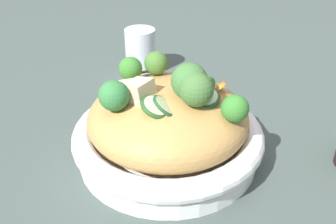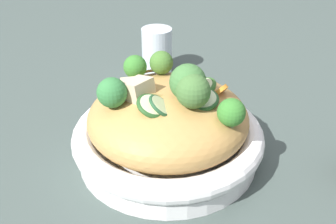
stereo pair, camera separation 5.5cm
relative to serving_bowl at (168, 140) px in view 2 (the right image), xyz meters
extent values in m
plane|color=#404D48|center=(0.00, 0.00, -0.03)|extent=(3.00, 3.00, 0.00)
cylinder|color=white|center=(0.00, 0.00, -0.02)|extent=(0.26, 0.26, 0.02)
torus|color=white|center=(0.00, 0.00, 0.01)|extent=(0.27, 0.27, 0.03)
ellipsoid|color=#B88A4A|center=(0.00, 0.00, 0.04)|extent=(0.22, 0.22, 0.09)
torus|color=tan|center=(-0.01, -0.05, 0.06)|extent=(0.06, 0.06, 0.02)
torus|color=#B28944|center=(0.03, -0.01, 0.06)|extent=(0.08, 0.08, 0.04)
torus|color=#B3844B|center=(-0.04, 0.01, 0.07)|extent=(0.09, 0.09, 0.02)
torus|color=tan|center=(0.03, -0.03, 0.08)|extent=(0.06, 0.06, 0.03)
cone|color=#90AC75|center=(0.03, 0.01, 0.08)|extent=(0.03, 0.03, 0.02)
sphere|color=#407239|center=(0.03, 0.01, 0.10)|extent=(0.06, 0.06, 0.05)
cone|color=#9AB276|center=(-0.06, 0.03, 0.07)|extent=(0.02, 0.02, 0.02)
sphere|color=#44722E|center=(-0.06, 0.03, 0.09)|extent=(0.04, 0.04, 0.03)
cone|color=#92AC74|center=(-0.02, -0.07, 0.07)|extent=(0.02, 0.02, 0.02)
sphere|color=#34783D|center=(-0.02, -0.07, 0.09)|extent=(0.05, 0.05, 0.04)
cone|color=#95B273|center=(0.09, 0.04, 0.06)|extent=(0.02, 0.02, 0.01)
sphere|color=#367A2D|center=(0.09, 0.04, 0.08)|extent=(0.05, 0.05, 0.04)
cone|color=#94B96E|center=(-0.07, -0.01, 0.07)|extent=(0.02, 0.02, 0.02)
sphere|color=#387A2E|center=(-0.07, -0.01, 0.09)|extent=(0.05, 0.05, 0.03)
cone|color=#96B36E|center=(0.05, 0.01, 0.08)|extent=(0.02, 0.02, 0.02)
sphere|color=#426D35|center=(0.05, 0.01, 0.10)|extent=(0.05, 0.05, 0.04)
cylinder|color=orange|center=(0.03, 0.06, 0.08)|extent=(0.03, 0.03, 0.03)
cylinder|color=orange|center=(-0.02, 0.05, 0.08)|extent=(0.02, 0.02, 0.01)
cylinder|color=orange|center=(0.02, 0.05, 0.08)|extent=(0.03, 0.03, 0.02)
cylinder|color=orange|center=(-0.04, -0.03, 0.08)|extent=(0.04, 0.04, 0.02)
cylinder|color=beige|center=(0.02, 0.04, 0.08)|extent=(0.04, 0.04, 0.02)
torus|color=#2F5C24|center=(0.02, 0.04, 0.08)|extent=(0.05, 0.05, 0.03)
cylinder|color=beige|center=(0.03, -0.03, 0.08)|extent=(0.04, 0.04, 0.02)
torus|color=#234F2E|center=(0.03, -0.03, 0.08)|extent=(0.05, 0.05, 0.03)
cylinder|color=beige|center=(0.04, 0.03, 0.08)|extent=(0.05, 0.05, 0.02)
torus|color=#29582A|center=(0.04, 0.03, 0.08)|extent=(0.06, 0.06, 0.02)
cylinder|color=beige|center=(0.02, -0.04, 0.08)|extent=(0.04, 0.05, 0.02)
torus|color=#255122|center=(0.02, -0.04, 0.08)|extent=(0.05, 0.05, 0.02)
cube|color=beige|center=(-0.01, -0.04, 0.09)|extent=(0.04, 0.04, 0.04)
cube|color=beige|center=(-0.03, -0.04, 0.08)|extent=(0.04, 0.03, 0.02)
cylinder|color=silver|center=(-0.25, 0.14, 0.02)|extent=(0.06, 0.06, 0.09)
camera|label=1|loc=(0.36, -0.30, 0.33)|focal=42.36mm
camera|label=2|loc=(0.39, -0.25, 0.33)|focal=42.36mm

